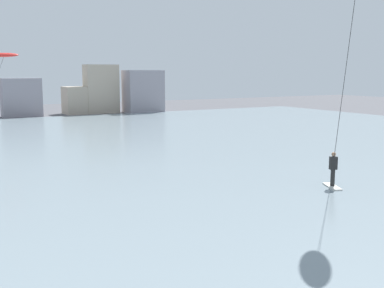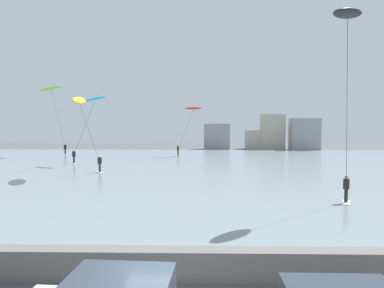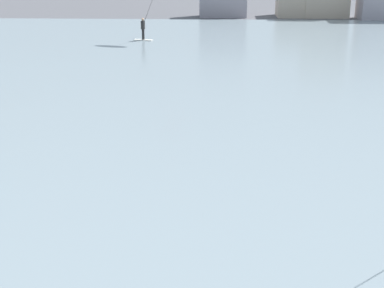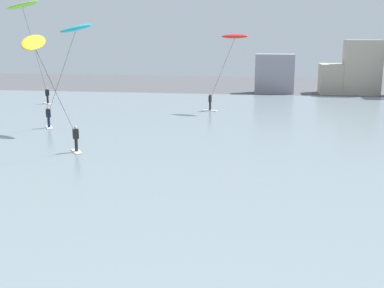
% 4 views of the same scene
% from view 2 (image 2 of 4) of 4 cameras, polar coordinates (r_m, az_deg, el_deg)
% --- Properties ---
extents(seawall_barrier, '(60.00, 0.70, 0.96)m').
position_cam_2_polar(seawall_barrier, '(11.90, -1.42, -18.22)').
color(seawall_barrier, '#66635E').
rests_on(seawall_barrier, ground).
extents(water_bay, '(84.00, 52.00, 0.10)m').
position_cam_2_polar(water_bay, '(38.06, 0.45, -3.89)').
color(water_bay, gray).
rests_on(water_bay, ground).
extents(far_shore_buildings, '(20.21, 5.23, 6.34)m').
position_cam_2_polar(far_shore_buildings, '(67.29, 12.04, 1.38)').
color(far_shore_buildings, gray).
rests_on(far_shore_buildings, ground).
extents(kitesurfer_red, '(4.22, 1.42, 7.04)m').
position_cam_2_polar(kitesurfer_red, '(51.65, -0.11, 4.63)').
color(kitesurfer_red, silver).
rests_on(kitesurfer_red, water_bay).
extents(kitesurfer_yellow, '(2.60, 5.45, 7.28)m').
position_cam_2_polar(kitesurfer_yellow, '(33.48, -16.96, 5.76)').
color(kitesurfer_yellow, silver).
rests_on(kitesurfer_yellow, water_bay).
extents(kitesurfer_cyan, '(4.70, 1.90, 7.97)m').
position_cam_2_polar(kitesurfer_cyan, '(43.00, -15.20, 5.80)').
color(kitesurfer_cyan, silver).
rests_on(kitesurfer_cyan, water_bay).
extents(kitesurfer_black, '(2.73, 3.88, 10.96)m').
position_cam_2_polar(kitesurfer_black, '(21.95, 23.06, 15.20)').
color(kitesurfer_black, silver).
rests_on(kitesurfer_black, water_bay).
extents(kitesurfer_lime, '(4.04, 2.79, 10.16)m').
position_cam_2_polar(kitesurfer_lime, '(56.64, -20.93, 7.43)').
color(kitesurfer_lime, silver).
rests_on(kitesurfer_lime, water_bay).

